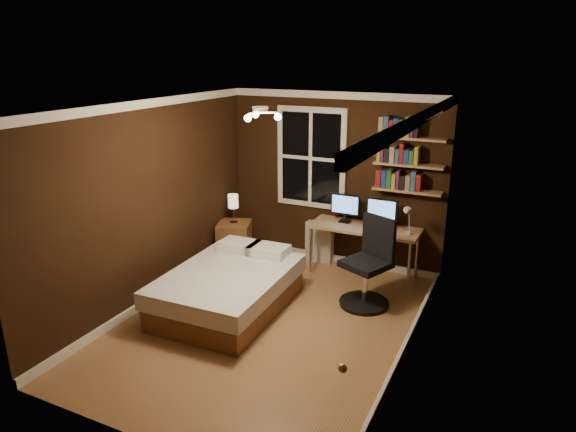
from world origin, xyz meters
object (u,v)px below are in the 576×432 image
at_px(bed, 229,289).
at_px(office_chair, 368,271).
at_px(desk, 364,231).
at_px(bedside_lamp, 233,209).
at_px(desk_lamp, 408,220).
at_px(nightstand, 234,241).
at_px(radiator, 320,242).
at_px(monitor_right, 382,213).
at_px(monitor_left, 345,208).

xyz_separation_m(bed, office_chair, (1.49, 0.85, 0.17)).
bearing_deg(desk, bedside_lamp, -171.16).
relative_size(bedside_lamp, office_chair, 0.39).
bearing_deg(bedside_lamp, desk, 8.84).
distance_m(desk, office_chair, 0.90).
distance_m(desk_lamp, office_chair, 0.92).
bearing_deg(bedside_lamp, bed, -61.25).
bearing_deg(desk_lamp, office_chair, -111.91).
bearing_deg(office_chair, desk, 134.61).
bearing_deg(nightstand, bed, -81.21).
distance_m(radiator, desk_lamp, 1.51).
height_order(desk, monitor_right, monitor_right).
bearing_deg(desk_lamp, bedside_lamp, -175.43).
height_order(bedside_lamp, desk, bedside_lamp).
bearing_deg(bedside_lamp, radiator, 22.53).
bearing_deg(desk_lamp, desk, 170.88).
height_order(bedside_lamp, monitor_right, monitor_right).
distance_m(bed, radiator, 1.91).
distance_m(monitor_left, monitor_right, 0.52).
bearing_deg(radiator, monitor_left, -15.35).
relative_size(bedside_lamp, desk_lamp, 0.99).
bearing_deg(monitor_left, monitor_right, 0.00).
relative_size(bed, nightstand, 3.16).
bearing_deg(bedside_lamp, desk_lamp, 4.57).
relative_size(bed, monitor_left, 4.40).
bearing_deg(desk_lamp, monitor_left, 169.40).
bearing_deg(office_chair, monitor_right, 120.45).
bearing_deg(desk, monitor_right, 20.12).
bearing_deg(desk_lamp, radiator, 167.89).
xyz_separation_m(bedside_lamp, desk, (1.92, 0.30, -0.15)).
relative_size(monitor_left, monitor_right, 1.00).
bearing_deg(radiator, bedside_lamp, -157.47).
height_order(nightstand, desk_lamp, desk_lamp).
height_order(nightstand, monitor_right, monitor_right).
relative_size(nightstand, desk_lamp, 1.33).
height_order(desk, office_chair, office_chair).
bearing_deg(bed, monitor_right, 50.01).
bearing_deg(bed, monitor_left, 62.22).
distance_m(desk, desk_lamp, 0.67).
bearing_deg(bedside_lamp, office_chair, -12.93).
bearing_deg(office_chair, bedside_lamp, -169.64).
relative_size(nightstand, radiator, 0.96).
relative_size(bedside_lamp, radiator, 0.71).
bearing_deg(monitor_left, desk_lamp, -10.60).
xyz_separation_m(nightstand, monitor_left, (1.61, 0.37, 0.63)).
xyz_separation_m(radiator, desk, (0.74, -0.19, 0.35)).
bearing_deg(monitor_right, monitor_left, 180.00).
bearing_deg(monitor_right, nightstand, -170.02).
distance_m(nightstand, office_chair, 2.30).
distance_m(bed, bedside_lamp, 1.65).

